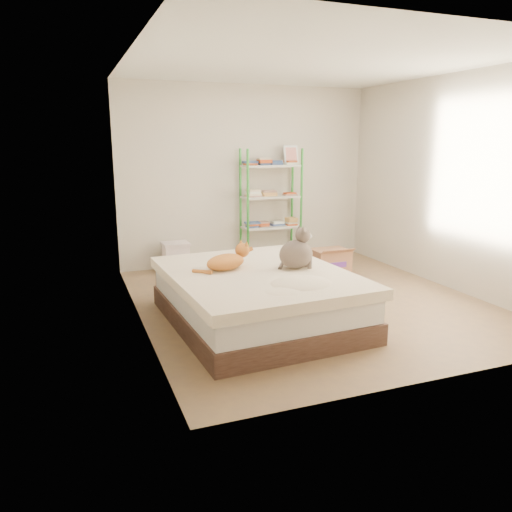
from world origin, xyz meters
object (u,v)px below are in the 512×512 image
orange_cat (226,260)px  grey_cat (296,248)px  shelf_unit (271,204)px  cardboard_box (330,261)px  bed (257,297)px  white_bin (176,257)px

orange_cat → grey_cat: bearing=-35.7°
shelf_unit → cardboard_box: bearing=-58.4°
orange_cat → grey_cat: size_ratio=1.21×
bed → shelf_unit: bearing=61.2°
shelf_unit → cardboard_box: shelf_unit is taller
grey_cat → orange_cat: bearing=77.0°
shelf_unit → white_bin: (-1.46, -0.03, -0.68)m
white_bin → orange_cat: bearing=-88.1°
grey_cat → white_bin: size_ratio=1.00×
shelf_unit → white_bin: bearing=-178.8°
orange_cat → grey_cat: (0.69, -0.20, 0.11)m
bed → orange_cat: size_ratio=4.27×
cardboard_box → white_bin: white_bin is taller
grey_cat → shelf_unit: size_ratio=0.24×
shelf_unit → orange_cat: bearing=-122.9°
orange_cat → white_bin: 2.16m
bed → shelf_unit: (1.11, 2.31, 0.63)m
orange_cat → shelf_unit: 2.57m
bed → cardboard_box: 2.19m
shelf_unit → white_bin: size_ratio=4.11×
bed → grey_cat: (0.41, -0.03, 0.48)m
grey_cat → white_bin: (-0.76, 2.31, -0.53)m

